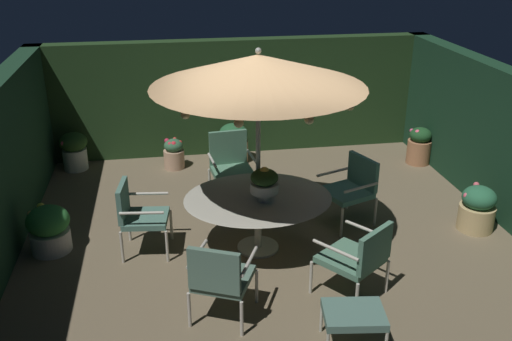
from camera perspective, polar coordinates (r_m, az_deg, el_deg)
ground_plane at (r=7.44m, az=1.52°, el=-7.06°), size 6.94×6.96×0.02m
hedge_backdrop_rear at (r=10.10m, az=-2.01°, el=7.50°), size 6.94×0.30×2.01m
patio_dining_table at (r=6.96m, az=0.21°, el=-3.38°), size 1.83×1.53×0.72m
patio_umbrella at (r=6.39m, az=0.23°, el=10.01°), size 2.47×2.47×2.54m
centerpiece_planter at (r=6.71m, az=0.85°, el=-1.17°), size 0.34×0.34×0.44m
patio_chair_north at (r=7.78m, az=9.67°, el=-1.50°), size 0.78×0.80×0.91m
patio_chair_northeast at (r=8.28m, az=-2.59°, el=0.85°), size 0.68×0.63×1.03m
patio_chair_east at (r=7.09m, az=-11.86°, el=-4.17°), size 0.64×0.63×0.93m
patio_chair_southeast at (r=5.77m, az=-3.64°, el=-10.61°), size 0.77×0.78×0.93m
patio_chair_south at (r=6.21m, az=10.33°, el=-8.45°), size 0.87×0.87×0.90m
ottoman_footrest at (r=5.63m, az=9.85°, el=-14.22°), size 0.64×0.53×0.40m
potted_plant_back_right at (r=9.90m, az=-17.88°, el=2.00°), size 0.45×0.45×0.64m
potted_plant_back_left at (r=9.76m, az=-2.30°, el=2.83°), size 0.50×0.50×0.68m
potted_plant_front_corner at (r=8.11m, az=21.46°, el=-3.58°), size 0.47×0.47×0.62m
potted_plant_left_far at (r=10.09m, az=16.17°, el=2.44°), size 0.40×0.40×0.64m
potted_plant_right_near at (r=9.61m, az=-8.29°, el=1.70°), size 0.35×0.35×0.51m
potted_plant_left_near at (r=7.51m, az=-20.17°, el=-5.50°), size 0.53×0.53×0.61m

